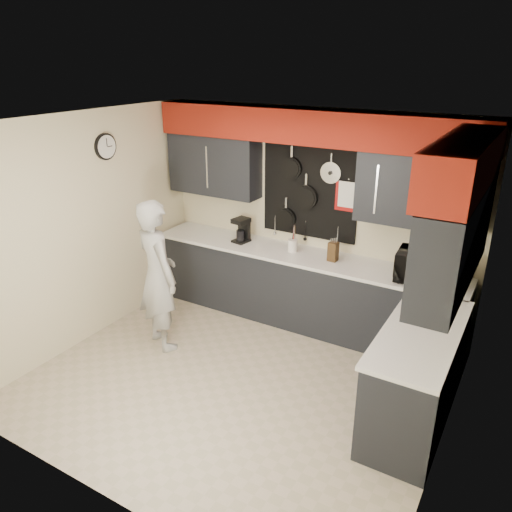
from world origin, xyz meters
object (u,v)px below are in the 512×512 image
Objects in this scene: coffee_maker at (242,229)px; person at (158,276)px; utensil_crock at (293,245)px; knife_block at (333,252)px; microwave at (426,267)px.

person is at bearing -93.68° from coffee_maker.
utensil_crock is 0.49× the size of coffee_maker.
coffee_maker is (-1.25, 0.02, 0.05)m from knife_block.
knife_block is 1.50× the size of utensil_crock.
microwave is at bearing 7.82° from coffee_maker.
coffee_maker reaches higher than utensil_crock.
person is (-1.55, -1.27, -0.16)m from knife_block.
microwave is 3.91× the size of utensil_crock.
knife_block is 0.54m from utensil_crock.
knife_block reaches higher than utensil_crock.
utensil_crock is (-0.54, 0.03, -0.04)m from knife_block.
utensil_crock is (-1.59, 0.08, -0.09)m from microwave.
coffee_maker is 0.18× the size of person.
knife_block is 0.73× the size of coffee_maker.
person reaches higher than utensil_crock.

